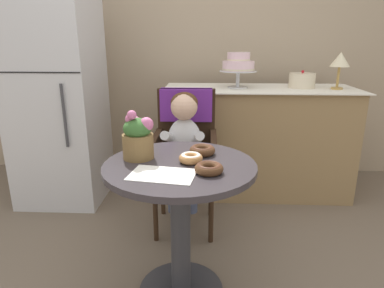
% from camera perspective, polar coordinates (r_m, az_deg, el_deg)
% --- Properties ---
extents(back_wall, '(4.80, 0.10, 2.70)m').
position_cam_1_polar(back_wall, '(3.33, 0.58, 18.46)').
color(back_wall, tan).
rests_on(back_wall, ground).
extents(cafe_table, '(0.72, 0.72, 0.72)m').
position_cam_1_polar(cafe_table, '(1.67, -1.99, -10.12)').
color(cafe_table, '#332D33').
rests_on(cafe_table, ground).
extents(wicker_chair, '(0.42, 0.45, 0.95)m').
position_cam_1_polar(wicker_chair, '(2.32, -1.08, 1.29)').
color(wicker_chair, '#332114').
rests_on(wicker_chair, ground).
extents(seated_child, '(0.27, 0.32, 0.73)m').
position_cam_1_polar(seated_child, '(2.16, -1.36, 1.13)').
color(seated_child, silver).
rests_on(seated_child, ground).
extents(paper_napkin, '(0.30, 0.22, 0.00)m').
position_cam_1_polar(paper_napkin, '(1.46, -5.00, -5.17)').
color(paper_napkin, white).
rests_on(paper_napkin, cafe_table).
extents(donut_front, '(0.13, 0.13, 0.04)m').
position_cam_1_polar(donut_front, '(1.47, 2.88, -4.04)').
color(donut_front, '#4C2D19').
rests_on(donut_front, cafe_table).
extents(donut_mid, '(0.11, 0.11, 0.04)m').
position_cam_1_polar(donut_mid, '(1.59, -0.20, -2.33)').
color(donut_mid, '#AD7542').
rests_on(donut_mid, cafe_table).
extents(donut_side, '(0.13, 0.13, 0.04)m').
position_cam_1_polar(donut_side, '(1.70, 1.75, -0.97)').
color(donut_side, '#4C2D19').
rests_on(donut_side, cafe_table).
extents(flower_vase, '(0.15, 0.16, 0.24)m').
position_cam_1_polar(flower_vase, '(1.65, -9.07, 1.38)').
color(flower_vase, brown).
rests_on(flower_vase, cafe_table).
extents(display_counter, '(1.56, 0.62, 0.90)m').
position_cam_1_polar(display_counter, '(2.93, 10.93, 0.58)').
color(display_counter, '#93754C').
rests_on(display_counter, ground).
extents(tiered_cake_stand, '(0.30, 0.30, 0.28)m').
position_cam_1_polar(tiered_cake_stand, '(2.80, 7.82, 13.08)').
color(tiered_cake_stand, silver).
rests_on(tiered_cake_stand, display_counter).
extents(round_layer_cake, '(0.21, 0.21, 0.14)m').
position_cam_1_polar(round_layer_cake, '(2.93, 18.05, 10.15)').
color(round_layer_cake, beige).
rests_on(round_layer_cake, display_counter).
extents(table_lamp, '(0.15, 0.15, 0.28)m').
position_cam_1_polar(table_lamp, '(2.92, 23.71, 12.68)').
color(table_lamp, '#B28C47').
rests_on(table_lamp, display_counter).
extents(refrigerator, '(0.64, 0.63, 1.70)m').
position_cam_1_polar(refrigerator, '(2.87, -21.74, 7.45)').
color(refrigerator, silver).
rests_on(refrigerator, ground).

